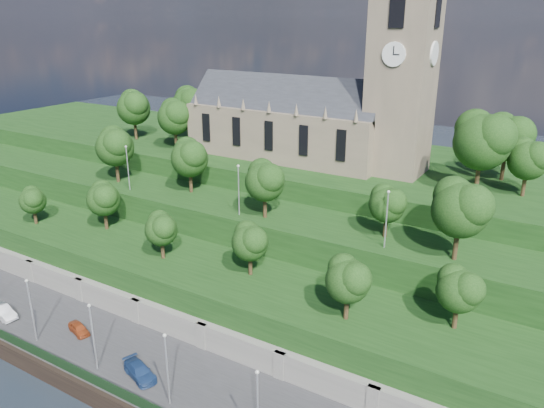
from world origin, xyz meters
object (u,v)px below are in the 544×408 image
Objects in this scene: church at (316,113)px; car_left at (79,329)px; car_middle at (3,312)px; car_right at (140,371)px.

car_left is (-9.75, -40.03, -19.92)m from church.
car_middle is 0.95× the size of car_right.
church is at bearing -18.50° from car_middle.
church reaches higher than car_middle.
car_left is at bearing -103.69° from church.
car_middle is at bearing -115.70° from church.
car_middle is at bearing 110.15° from car_right.
car_right is (22.44, 0.41, -0.06)m from car_middle.
car_right is at bearing -83.74° from car_left.
car_middle is (-20.46, -42.52, -19.78)m from church.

